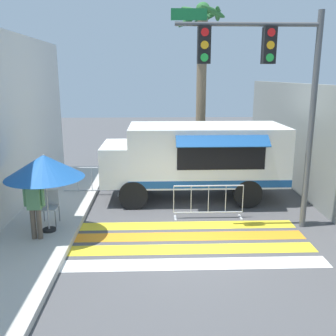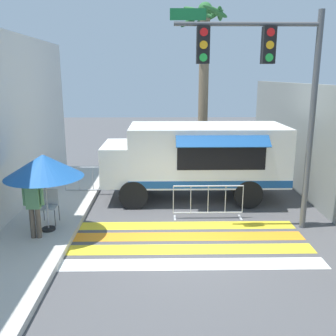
{
  "view_description": "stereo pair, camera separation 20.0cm",
  "coord_description": "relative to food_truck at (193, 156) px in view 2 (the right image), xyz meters",
  "views": [
    {
      "loc": [
        -0.79,
        -8.77,
        4.2
      ],
      "look_at": [
        -0.39,
        2.5,
        1.41
      ],
      "focal_mm": 40.0,
      "sensor_mm": 36.0,
      "label": 1
    },
    {
      "loc": [
        -0.59,
        -8.77,
        4.2
      ],
      "look_at": [
        -0.39,
        2.5,
        1.41
      ],
      "focal_mm": 40.0,
      "sensor_mm": 36.0,
      "label": 2
    }
  ],
  "objects": [
    {
      "name": "palm_tree",
      "position": [
        0.73,
        3.97,
        3.05
      ],
      "size": [
        2.08,
        2.19,
        7.15
      ],
      "color": "#7A664C",
      "rests_on": "ground_plane"
    },
    {
      "name": "vendor_person",
      "position": [
        -4.31,
        -3.63,
        -0.4
      ],
      "size": [
        0.53,
        0.22,
        1.69
      ],
      "rotation": [
        0.0,
        0.0,
        -0.13
      ],
      "color": "brown",
      "rests_on": "sidewalk_left"
    },
    {
      "name": "patio_umbrella",
      "position": [
        -4.14,
        -3.15,
        0.41
      ],
      "size": [
        2.03,
        2.03,
        2.08
      ],
      "color": "black",
      "rests_on": "sidewalk_left"
    },
    {
      "name": "crosswalk_painted",
      "position": [
        -0.49,
        -3.67,
        -1.52
      ],
      "size": [
        6.4,
        2.84,
        0.01
      ],
      "color": "white",
      "rests_on": "ground_plane"
    },
    {
      "name": "food_truck",
      "position": [
        0.0,
        0.0,
        0.0
      ],
      "size": [
        6.17,
        2.85,
        2.56
      ],
      "color": "white",
      "rests_on": "ground_plane"
    },
    {
      "name": "folding_chair",
      "position": [
        -4.24,
        -2.59,
        -0.8
      ],
      "size": [
        0.46,
        0.46,
        0.94
      ],
      "rotation": [
        0.0,
        0.0,
        -0.26
      ],
      "color": "#4C4C51",
      "rests_on": "sidewalk_left"
    },
    {
      "name": "barricade_side",
      "position": [
        -3.56,
        0.4,
        -1.01
      ],
      "size": [
        2.03,
        0.44,
        1.04
      ],
      "color": "#B7BABF",
      "rests_on": "ground_plane"
    },
    {
      "name": "traffic_signal_pole",
      "position": [
        1.67,
        -2.72,
        2.66
      ],
      "size": [
        3.86,
        0.29,
        5.81
      ],
      "color": "#515456",
      "rests_on": "ground_plane"
    },
    {
      "name": "ground_plane",
      "position": [
        -0.49,
        -3.81,
        -1.52
      ],
      "size": [
        60.0,
        60.0,
        0.0
      ],
      "primitive_type": "plane",
      "color": "#4C4C4F"
    },
    {
      "name": "concrete_wall_right",
      "position": [
        4.02,
        -0.81,
        0.44
      ],
      "size": [
        0.2,
        16.0,
        3.93
      ],
      "color": "gray",
      "rests_on": "ground_plane"
    },
    {
      "name": "barricade_front",
      "position": [
        0.3,
        -1.98,
        -1.0
      ],
      "size": [
        2.11,
        0.44,
        1.04
      ],
      "color": "#B7BABF",
      "rests_on": "ground_plane"
    }
  ]
}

